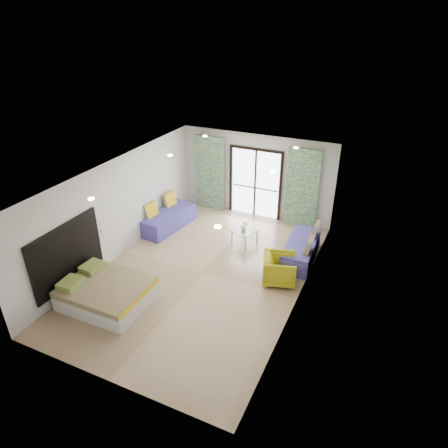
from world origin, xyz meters
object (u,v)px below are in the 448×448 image
at_px(daybed_right, 301,249).
at_px(coffee_table, 245,232).
at_px(daybed_left, 168,219).
at_px(bed, 106,293).
at_px(armchair, 279,268).

bearing_deg(daybed_right, coffee_table, 171.02).
distance_m(daybed_left, daybed_right, 4.23).
distance_m(bed, armchair, 4.16).
bearing_deg(daybed_left, bed, -73.09).
relative_size(bed, daybed_left, 0.93).
bearing_deg(coffee_table, daybed_left, -176.34).
xyz_separation_m(daybed_left, coffee_table, (2.50, 0.16, 0.05)).
bearing_deg(armchair, daybed_left, 54.63).
relative_size(daybed_right, coffee_table, 2.58).
bearing_deg(bed, daybed_left, 99.82).
height_order(coffee_table, armchair, armchair).
relative_size(daybed_left, armchair, 2.52).
height_order(bed, coffee_table, coffee_table).
relative_size(coffee_table, armchair, 0.94).
distance_m(bed, daybed_right, 5.15).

